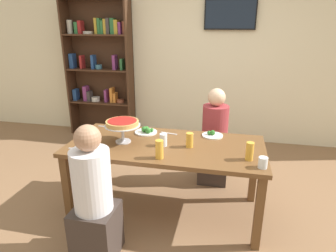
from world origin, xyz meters
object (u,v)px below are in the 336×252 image
Objects in this scene: salad_plate_far_diner at (146,131)px; beer_glass_amber_short at (159,149)px; diner_far_right at (214,143)px; cutlery_fork_near at (106,127)px; beer_glass_amber_spare at (250,151)px; dining_table at (166,152)px; cutlery_knife_near at (169,133)px; television at (230,14)px; bookshelf at (100,66)px; water_glass_clear_near at (263,163)px; water_glass_clear_spare at (163,140)px; cutlery_fork_far at (78,148)px; diner_near_left at (94,204)px; beer_glass_amber_tall at (190,140)px; deep_dish_pizza_stand at (122,124)px; salad_plate_near_diner at (212,135)px; water_glass_clear_far at (95,146)px.

salad_plate_far_diner is 0.63m from beer_glass_amber_short.
cutlery_fork_near is (-1.19, -0.39, 0.25)m from diner_far_right.
beer_glass_amber_spare is 1.62m from cutlery_fork_near.
cutlery_knife_near is at bearing 95.81° from dining_table.
diner_far_right is at bearing -92.61° from television.
bookshelf reaches higher than cutlery_knife_near.
water_glass_clear_near is 0.92m from water_glass_clear_spare.
water_glass_clear_near is at bearing -51.67° from beer_glass_amber_spare.
bookshelf is 1.92× the size of diner_far_right.
water_glass_clear_spare is at bearing 163.17° from water_glass_clear_near.
dining_table is 0.82m from cutlery_fork_far.
bookshelf is at bearing 22.87° from diner_near_left.
bookshelf reaches higher than beer_glass_amber_spare.
beer_glass_amber_tall is at bearing -4.66° from dining_table.
deep_dish_pizza_stand is 1.32m from water_glass_clear_near.
salad_plate_near_diner is (1.99, -1.71, -0.41)m from bookshelf.
water_glass_clear_spare is (-0.25, -0.02, -0.01)m from beer_glass_amber_tall.
television is 2.17× the size of deep_dish_pizza_stand.
water_glass_clear_spare reaches higher than water_glass_clear_far.
diner_near_left reaches higher than deep_dish_pizza_stand.
cutlery_fork_far is (-0.50, -0.52, -0.02)m from salad_plate_far_diner.
water_glass_clear_far is at bearing 110.21° from cutlery_fork_near.
water_glass_clear_near is at bearing -26.18° from salad_plate_far_diner.
water_glass_clear_far is at bearing -121.53° from deep_dish_pizza_stand.
diner_near_left is at bearing -107.74° from television.
diner_far_right is (2.00, -1.29, -0.67)m from bookshelf.
diner_far_right reaches higher than beer_glass_amber_short.
cutlery_knife_near is (1.55, -1.73, -0.42)m from bookshelf.
salad_plate_far_diner is 2.19× the size of water_glass_clear_far.
salad_plate_near_diner is 1.80× the size of water_glass_clear_spare.
diner_near_left is 1.38m from water_glass_clear_near.
water_glass_clear_far is at bearing 21.82° from diner_near_left.
salad_plate_near_diner is 0.76m from water_glass_clear_near.
water_glass_clear_near reaches higher than cutlery_knife_near.
cutlery_knife_near is (0.56, 0.59, -0.05)m from water_glass_clear_far.
water_glass_clear_far is at bearing 179.96° from water_glass_clear_near.
deep_dish_pizza_stand is 3.77× the size of water_glass_clear_near.
water_glass_clear_near is at bearing -24.55° from beer_glass_amber_tall.
water_glass_clear_near is (2.44, -2.33, -0.37)m from bookshelf.
deep_dish_pizza_stand is (-0.00, 0.69, 0.43)m from diner_near_left.
diner_near_left is (-0.84, -1.45, 0.00)m from diner_far_right.
television reaches higher than diner_far_right.
cutlery_fork_far is at bearing -162.92° from water_glass_clear_spare.
salad_plate_near_diner is 0.74m from beer_glass_amber_short.
water_glass_clear_far reaches higher than dining_table.
bookshelf is 13.40× the size of beer_glass_amber_short.
salad_plate_far_diner is 0.39m from water_glass_clear_spare.
cutlery_knife_near is at bearing 146.43° from water_glass_clear_near.
diner_near_left is at bearing -162.03° from water_glass_clear_near.
cutlery_fork_far is at bearing 94.17° from cutlery_fork_near.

